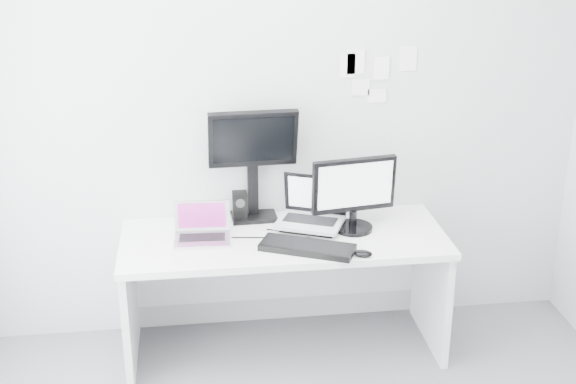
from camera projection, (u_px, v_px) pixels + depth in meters
name	position (u px, v px, depth m)	size (l,w,h in m)	color
back_wall	(276.00, 111.00, 4.42)	(3.60, 3.60, 0.00)	#B9BBBE
desk	(284.00, 294.00, 4.46)	(1.80, 0.70, 0.73)	white
macbook	(201.00, 223.00, 4.22)	(0.30, 0.23, 0.23)	#B5B5BA
speaker	(240.00, 206.00, 4.52)	(0.08, 0.08, 0.17)	black
dell_laptop	(310.00, 205.00, 4.36)	(0.36, 0.28, 0.30)	silver
rear_monitor	(253.00, 163.00, 4.43)	(0.50, 0.18, 0.68)	black
samsung_monitor	(354.00, 194.00, 4.33)	(0.48, 0.22, 0.44)	black
keyboard	(307.00, 247.00, 4.16)	(0.50, 0.18, 0.03)	black
mouse	(363.00, 253.00, 4.09)	(0.10, 0.06, 0.03)	black
wall_note_0	(356.00, 62.00, 4.37)	(0.10, 0.00, 0.14)	white
wall_note_1	(382.00, 68.00, 4.41)	(0.09, 0.00, 0.13)	white
wall_note_2	(408.00, 59.00, 4.41)	(0.10, 0.00, 0.14)	white
wall_note_3	(377.00, 96.00, 4.46)	(0.11, 0.00, 0.08)	white
wall_note_4	(361.00, 87.00, 4.43)	(0.10, 0.00, 0.09)	white
wall_note_5	(348.00, 66.00, 4.38)	(0.09, 0.00, 0.14)	white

